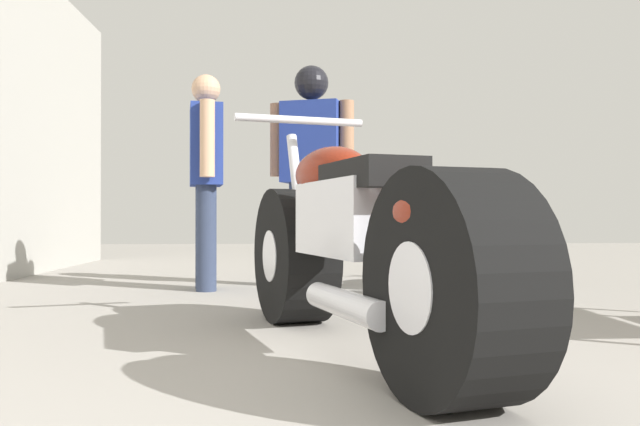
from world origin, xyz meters
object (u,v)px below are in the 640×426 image
object	(u,v)px
mechanic_in_blue	(206,168)
mechanic_with_helmet	(311,154)
motorcycle_maroon_cruiser	(355,246)
motorcycle_black_naked	(474,241)

from	to	relation	value
mechanic_in_blue	mechanic_with_helmet	world-z (taller)	mechanic_with_helmet
motorcycle_maroon_cruiser	motorcycle_black_naked	size ratio (longest dim) A/B	1.26
motorcycle_black_naked	mechanic_with_helmet	size ratio (longest dim) A/B	1.04
motorcycle_maroon_cruiser	mechanic_in_blue	bearing A→B (deg)	110.70
motorcycle_maroon_cruiser	motorcycle_black_naked	world-z (taller)	motorcycle_maroon_cruiser
motorcycle_black_naked	mechanic_in_blue	distance (m)	2.06
motorcycle_black_naked	mechanic_with_helmet	xyz separation A→B (m)	(-1.19, 0.29, 0.66)
motorcycle_maroon_cruiser	mechanic_with_helmet	world-z (taller)	mechanic_with_helmet
mechanic_in_blue	mechanic_with_helmet	xyz separation A→B (m)	(0.79, 0.13, 0.12)
motorcycle_maroon_cruiser	mechanic_with_helmet	size ratio (longest dim) A/B	1.30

